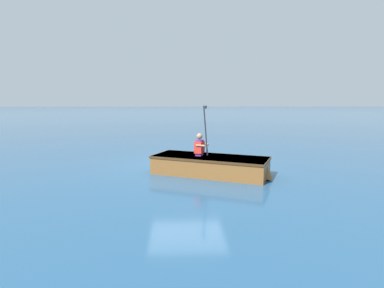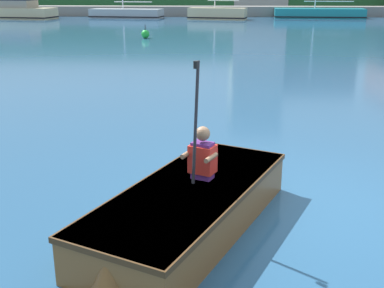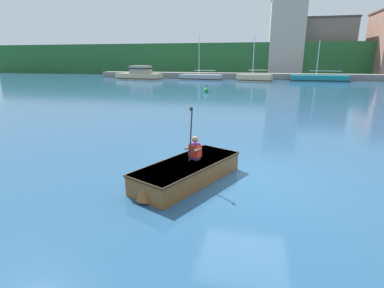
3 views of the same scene
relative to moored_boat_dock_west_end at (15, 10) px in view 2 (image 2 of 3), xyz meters
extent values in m
plane|color=navy|center=(18.37, -36.66, -0.76)|extent=(300.00, 300.00, 0.00)
cube|color=slate|center=(18.37, 4.67, -0.31)|extent=(53.16, 2.40, 0.90)
cube|color=#CCB789|center=(-0.11, 0.02, -0.30)|extent=(7.34, 3.63, 0.91)
cube|color=black|center=(-0.11, 0.02, -0.60)|extent=(7.38, 3.68, 0.10)
cube|color=gray|center=(0.24, -0.04, 0.73)|extent=(3.22, 2.44, 1.14)
cube|color=#9EA3A8|center=(9.39, 1.50, -0.37)|extent=(6.55, 3.11, 0.77)
cube|color=black|center=(9.39, 1.50, -0.62)|extent=(6.60, 3.16, 0.10)
cylinder|color=silver|center=(10.01, 1.40, 0.61)|extent=(3.42, 0.63, 0.07)
cube|color=#CCB789|center=(17.42, -0.21, -0.29)|extent=(5.06, 2.57, 0.94)
cube|color=black|center=(17.42, -0.21, -0.59)|extent=(5.11, 2.61, 0.10)
cylinder|color=silver|center=(17.89, -0.31, 0.79)|extent=(2.61, 0.64, 0.07)
cube|color=#197A84|center=(26.35, 1.95, -0.35)|extent=(7.85, 2.99, 0.82)
cube|color=black|center=(26.35, 1.95, -0.61)|extent=(7.90, 3.03, 0.10)
cylinder|color=silver|center=(27.12, 1.89, 0.66)|extent=(4.22, 0.42, 0.07)
cube|color=brown|center=(16.87, -37.25, -0.50)|extent=(2.40, 3.34, 0.51)
cube|color=#432A13|center=(16.87, -37.25, -0.27)|extent=(2.45, 3.40, 0.06)
cube|color=#432A13|center=(16.87, -37.25, -0.28)|extent=(2.02, 2.86, 0.02)
cone|color=brown|center=(16.24, -38.62, -0.48)|extent=(0.55, 0.55, 0.46)
cube|color=brown|center=(16.97, -37.04, -0.29)|extent=(1.09, 0.62, 0.03)
cube|color=#592672|center=(17.01, -36.97, -0.02)|extent=(0.29, 0.25, 0.44)
cube|color=red|center=(17.01, -36.97, 0.00)|extent=(0.35, 0.31, 0.33)
sphere|color=#997051|center=(17.01, -36.97, 0.30)|extent=(0.17, 0.17, 0.17)
cylinder|color=#997051|center=(16.83, -36.99, 0.07)|extent=(0.16, 0.26, 0.06)
cylinder|color=#997051|center=(17.10, -37.11, 0.07)|extent=(0.16, 0.26, 0.06)
cylinder|color=#232328|center=(16.93, -37.13, 0.47)|extent=(0.10, 0.15, 1.38)
cylinder|color=black|center=(16.93, -37.13, 1.12)|extent=(0.05, 0.05, 0.08)
sphere|color=green|center=(13.45, -15.96, -0.54)|extent=(0.44, 0.44, 0.44)
cylinder|color=black|center=(13.45, -15.96, -0.18)|extent=(0.04, 0.04, 0.28)
camera|label=1|loc=(8.73, -36.36, 1.23)|focal=28.00mm
camera|label=2|loc=(17.11, -42.22, 1.90)|focal=45.00mm
camera|label=3|loc=(18.62, -44.29, 2.32)|focal=28.00mm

